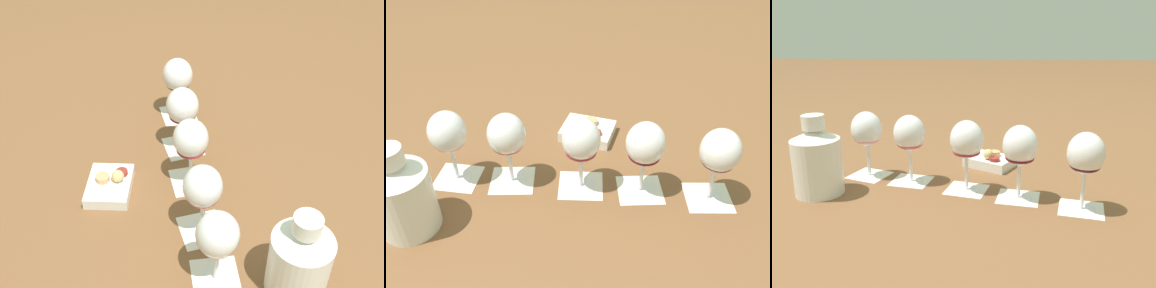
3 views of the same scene
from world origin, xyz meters
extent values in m
plane|color=brown|center=(0.00, 0.00, 0.00)|extent=(8.00, 8.00, 0.00)
cube|color=silver|center=(-0.27, 0.09, 0.00)|extent=(0.13, 0.12, 0.00)
cube|color=silver|center=(-0.14, 0.05, 0.00)|extent=(0.12, 0.11, 0.00)
cube|color=silver|center=(0.01, 0.00, 0.00)|extent=(0.12, 0.12, 0.00)
cube|color=silver|center=(0.13, -0.04, 0.00)|extent=(0.11, 0.11, 0.00)
cube|color=silver|center=(0.27, -0.10, 0.00)|extent=(0.12, 0.11, 0.00)
cylinder|color=white|center=(-0.27, 0.09, 0.00)|extent=(0.06, 0.06, 0.01)
cylinder|color=white|center=(-0.27, 0.09, 0.05)|extent=(0.01, 0.01, 0.09)
ellipsoid|color=white|center=(-0.27, 0.09, 0.13)|extent=(0.08, 0.08, 0.09)
ellipsoid|color=pink|center=(-0.27, 0.09, 0.11)|extent=(0.07, 0.07, 0.03)
cylinder|color=white|center=(-0.14, 0.05, 0.00)|extent=(0.06, 0.06, 0.01)
cylinder|color=white|center=(-0.14, 0.05, 0.05)|extent=(0.01, 0.01, 0.09)
ellipsoid|color=white|center=(-0.14, 0.05, 0.13)|extent=(0.08, 0.08, 0.09)
ellipsoid|color=#C74C56|center=(-0.14, 0.05, 0.11)|extent=(0.07, 0.07, 0.03)
cylinder|color=white|center=(0.01, 0.00, 0.00)|extent=(0.06, 0.06, 0.01)
cylinder|color=white|center=(0.01, 0.00, 0.05)|extent=(0.01, 0.01, 0.09)
ellipsoid|color=white|center=(0.01, 0.00, 0.13)|extent=(0.08, 0.08, 0.09)
ellipsoid|color=#A02A35|center=(0.01, 0.00, 0.10)|extent=(0.07, 0.07, 0.02)
cylinder|color=white|center=(0.13, -0.04, 0.00)|extent=(0.06, 0.06, 0.01)
cylinder|color=white|center=(0.13, -0.04, 0.05)|extent=(0.01, 0.01, 0.09)
ellipsoid|color=white|center=(0.13, -0.04, 0.13)|extent=(0.08, 0.08, 0.09)
ellipsoid|color=maroon|center=(0.13, -0.04, 0.10)|extent=(0.07, 0.07, 0.02)
cylinder|color=white|center=(0.27, -0.10, 0.00)|extent=(0.06, 0.06, 0.01)
cylinder|color=white|center=(0.27, -0.10, 0.05)|extent=(0.01, 0.01, 0.09)
ellipsoid|color=white|center=(0.27, -0.10, 0.13)|extent=(0.08, 0.08, 0.09)
ellipsoid|color=#400817|center=(0.27, -0.10, 0.11)|extent=(0.07, 0.07, 0.03)
cylinder|color=white|center=(-0.35, -0.04, 0.07)|extent=(0.12, 0.12, 0.14)
cone|color=white|center=(-0.35, -0.04, 0.15)|extent=(0.12, 0.12, 0.02)
cylinder|color=white|center=(-0.35, -0.04, 0.18)|extent=(0.05, 0.05, 0.03)
cube|color=white|center=(0.07, 0.19, 0.01)|extent=(0.16, 0.15, 0.03)
cylinder|color=tan|center=(0.08, 0.20, 0.03)|extent=(0.03, 0.03, 0.01)
cylinder|color=maroon|center=(0.08, 0.15, 0.03)|extent=(0.03, 0.03, 0.01)
sphere|color=#DBB775|center=(0.06, 0.17, 0.04)|extent=(0.03, 0.03, 0.03)
camera|label=1|loc=(-0.76, 0.39, 0.81)|focal=45.00mm
camera|label=2|loc=(-0.14, -0.66, 0.64)|focal=38.00mm
camera|label=3|loc=(0.06, -0.95, 0.40)|focal=38.00mm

